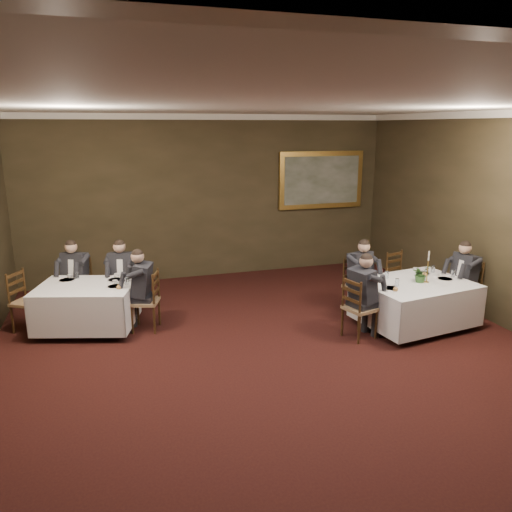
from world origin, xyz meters
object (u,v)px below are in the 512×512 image
table_second (87,304)px  centerpiece (421,273)px  chair_sec_backleft (79,298)px  chair_main_backleft (357,297)px  chair_main_endleft (359,320)px  diner_sec_backleft (77,286)px  diner_main_backleft (359,285)px  chair_main_endright (463,300)px  candlestick (427,271)px  painting (321,180)px  chair_sec_endright (147,313)px  chair_sec_backright (124,297)px  diner_main_endright (464,288)px  diner_main_endleft (360,307)px  chair_main_backright (399,290)px  diner_sec_endright (145,300)px  diner_sec_backright (123,285)px  table_main (415,300)px  chair_sec_endleft (29,314)px

table_second → centerpiece: centerpiece is taller
chair_sec_backleft → chair_main_backleft: bearing=-170.5°
chair_main_endleft → diner_sec_backleft: size_ratio=0.74×
diner_main_backleft → diner_sec_backleft: same height
chair_main_endleft → chair_main_endright: bearing=82.7°
diner_sec_backleft → candlestick: 6.03m
chair_main_backleft → painting: 3.54m
chair_sec_endright → chair_main_endleft: bearing=-94.0°
chair_sec_backright → chair_sec_backleft: bearing=-1.9°
diner_main_endright → candlestick: bearing=93.3°
chair_sec_backright → chair_sec_endright: size_ratio=1.00×
diner_main_backleft → diner_main_endright: same height
chair_main_endleft → diner_main_endleft: (0.01, 0.00, 0.23)m
chair_main_endright → candlestick: (-0.95, -0.20, 0.68)m
chair_main_backright → candlestick: 1.23m
painting → table_second: bearing=-155.1°
chair_sec_backleft → diner_sec_endright: bearing=160.2°
diner_sec_backright → chair_main_endright: bearing=176.0°
table_main → candlestick: 0.54m
diner_sec_backleft → chair_sec_backright: size_ratio=1.35×
diner_main_backleft → diner_sec_backleft: bearing=-33.7°
chair_sec_backleft → chair_sec_endright: same height
table_main → chair_main_endleft: (-1.11, -0.16, -0.17)m
table_main → diner_sec_backright: bearing=155.9°
table_main → centerpiece: size_ratio=6.39×
diner_sec_endright → chair_main_backright: bearing=-73.9°
diner_sec_endright → table_second: bearing=92.3°
table_second → diner_sec_backleft: (-0.17, 0.85, 0.06)m
diner_main_endright → diner_sec_backright: bearing=62.9°
candlestick → painting: bearing=92.4°
diner_main_backleft → chair_main_endright: size_ratio=1.35×
chair_main_backright → diner_sec_endright: (-4.64, 0.20, 0.23)m
table_main → chair_main_endright: (1.11, 0.15, -0.17)m
painting → diner_main_backleft: bearing=-101.1°
diner_main_endright → chair_sec_backleft: 6.82m
table_second → diner_sec_backright: diner_sec_backright is taller
chair_sec_endright → centerpiece: centerpiece is taller
diner_sec_backleft → painting: bearing=-137.3°
table_second → chair_main_endleft: (4.09, -1.59, -0.17)m
table_second → chair_main_backright: size_ratio=1.79×
chair_main_backleft → chair_sec_endleft: (-5.52, 0.87, 0.00)m
table_main → chair_sec_backleft: bearing=156.9°
diner_sec_endright → chair_sec_endleft: size_ratio=1.35×
diner_sec_endright → candlestick: diner_sec_endright is taller
table_second → chair_main_endright: chair_main_endright is taller
chair_main_backright → centerpiece: size_ratio=3.29×
chair_main_endleft → chair_sec_backright: bearing=-137.8°
table_second → candlestick: size_ratio=3.29×
chair_main_backright → chair_sec_backleft: bearing=-28.2°
painting → diner_main_endright: bearing=-73.4°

